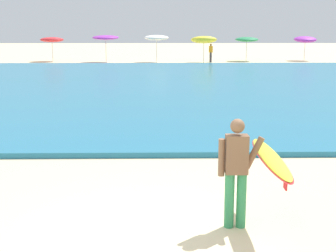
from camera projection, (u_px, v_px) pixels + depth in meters
The scene contains 10 objects.
ground_plane at pixel (162, 244), 6.95m from camera, with size 160.00×160.00×0.00m, color beige.
sea at pixel (160, 85), 25.14m from camera, with size 120.00×28.00×0.14m, color teal.
surfer_with_board at pixel (253, 164), 7.35m from camera, with size 0.96×2.43×1.73m.
beach_umbrella_0 at pixel (52, 40), 42.02m from camera, with size 2.02×2.02×2.11m.
beach_umbrella_1 at pixel (106, 38), 41.10m from camera, with size 2.28×2.29×2.31m.
beach_umbrella_2 at pixel (156, 38), 41.01m from camera, with size 2.07×2.08×2.32m.
beach_umbrella_3 at pixel (204, 40), 40.46m from camera, with size 2.18×2.23×2.31m.
beach_umbrella_4 at pixel (247, 39), 42.52m from camera, with size 2.04×2.05×2.12m.
beach_umbrella_5 at pixel (305, 39), 42.94m from camera, with size 1.99×2.03×2.22m.
beachgoer_near_row_left at pixel (211, 52), 40.96m from camera, with size 0.32×0.20×1.58m.
Camera 1 is at (-0.03, -6.45, 3.10)m, focal length 51.46 mm.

